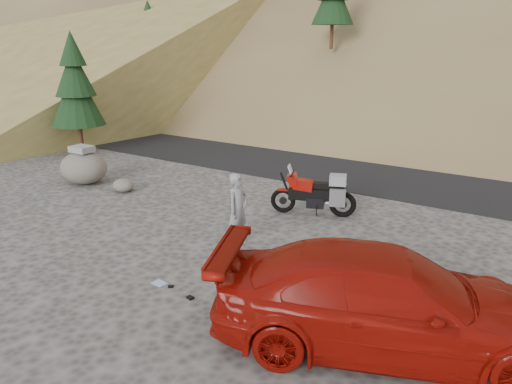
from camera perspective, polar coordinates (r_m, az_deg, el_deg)
ground at (r=12.09m, az=-3.23°, el=-6.05°), size 140.00×140.00×0.00m
road at (r=19.68m, az=12.45°, el=2.86°), size 120.00×7.00×0.05m
conifer_verge at (r=22.22m, az=-19.96°, el=11.45°), size 2.20×2.20×5.04m
motorcycle at (r=13.95m, az=7.00°, el=-0.24°), size 2.29×1.19×1.43m
man at (r=12.15m, az=-2.04°, el=-5.92°), size 0.44×0.65×1.76m
red_car at (r=8.75m, az=14.29°, el=-16.55°), size 5.97×4.15×1.60m
boulder at (r=17.87m, az=-19.09°, el=2.69°), size 1.92×1.72×1.27m
small_rock at (r=16.62m, az=-14.90°, el=0.76°), size 0.74×0.67×0.42m
gear_white_cloth at (r=10.44m, az=0.54°, el=-9.96°), size 0.56×0.53×0.02m
gear_bottle at (r=9.84m, az=4.18°, el=-11.25°), size 0.07×0.07×0.19m
gear_funnel at (r=9.28m, az=0.57°, el=-13.10°), size 0.15×0.15×0.19m
gear_glove_a at (r=9.84m, az=-7.53°, el=-11.87°), size 0.16×0.13×0.04m
gear_glove_b at (r=10.30m, az=-9.72°, el=-10.59°), size 0.13×0.12×0.03m
gear_blue_cloth at (r=10.49m, az=-10.98°, el=-10.18°), size 0.31×0.25×0.01m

